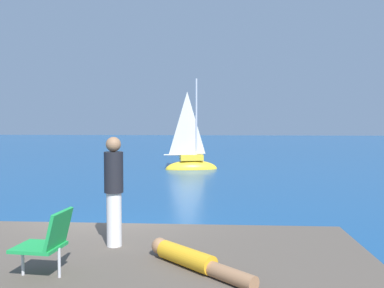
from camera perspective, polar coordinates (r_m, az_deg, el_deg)
name	(u,v)px	position (r m, az deg, el deg)	size (l,w,h in m)	color
ground_plane	(113,248)	(8.90, -11.05, -14.10)	(160.00, 160.00, 0.00)	navy
shore_ledge	(138,287)	(5.87, -7.55, -19.18)	(6.42, 3.78, 0.78)	brown
boulder_seaward	(130,257)	(8.25, -8.65, -15.44)	(0.73, 0.59, 0.40)	#534840
boulder_inland	(291,274)	(7.54, 13.64, -17.29)	(1.19, 0.96, 0.66)	#504548
sailboat_near	(191,164)	(22.95, -0.12, -2.81)	(3.09, 1.62, 5.60)	yellow
person_sunbather	(193,260)	(5.27, 0.16, -15.93)	(1.38, 1.30, 0.25)	gold
person_standing	(114,188)	(6.13, -10.90, -6.08)	(0.28, 0.28, 1.62)	white
beach_chair	(47,240)	(5.22, -19.59, -12.55)	(0.63, 0.53, 0.80)	green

